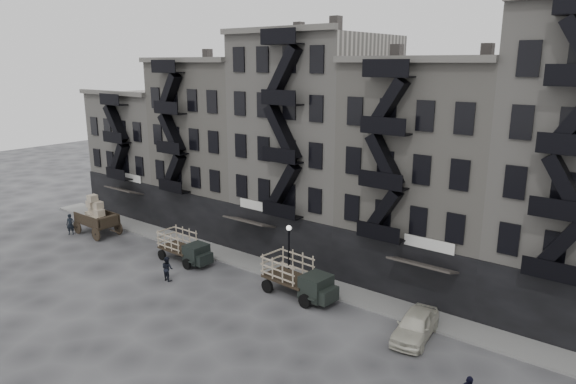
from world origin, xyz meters
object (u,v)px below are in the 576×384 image
Objects in this scene: car_east at (415,325)px; pedestrian_west at (70,224)px; horse at (102,220)px; stake_truck_west at (184,245)px; stake_truck_east at (298,275)px; wagon at (95,212)px; pedestrian_mid at (167,268)px.

pedestrian_west reaches higher than car_east.
stake_truck_west is (12.60, -0.93, 0.65)m from horse.
stake_truck_west is 1.06× the size of car_east.
stake_truck_east reaches higher than stake_truck_west.
horse is at bearing 176.86° from stake_truck_west.
stake_truck_west is 2.52× the size of pedestrian_west.
wagon reaches higher than pedestrian_mid.
pedestrian_mid is (14.73, -1.09, -0.06)m from pedestrian_west.
stake_truck_west is at bearing -70.94° from horse.
horse is 0.39× the size of wagon.
stake_truck_east is (23.12, -0.35, 0.80)m from horse.
pedestrian_mid reaches higher than horse.
pedestrian_mid reaches higher than car_east.
stake_truck_west is 3.57m from pedestrian_mid.
stake_truck_east is at bearing -67.60° from horse.
pedestrian_west is (-23.51, -2.56, -0.56)m from stake_truck_east.
pedestrian_west is at bearing 176.97° from car_east.
stake_truck_west is (11.29, 0.43, -0.72)m from wagon.
stake_truck_west is 0.88× the size of stake_truck_east.
wagon reaches higher than car_east.
stake_truck_east is 1.21× the size of car_east.
car_east is 2.37× the size of pedestrian_west.
horse is 0.89× the size of pedestrian_west.
horse is 2.32m from wagon.
car_east is (18.90, 0.39, -0.59)m from stake_truck_west.
stake_truck_west is 2.70× the size of pedestrian_mid.
wagon is at bearing 1.11° from pedestrian_west.
horse is 31.50m from car_east.
wagon is 30.24m from car_east.
stake_truck_east is 23.66m from pedestrian_west.
horse is at bearing -11.62° from pedestrian_mid.
horse is 0.37× the size of car_east.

